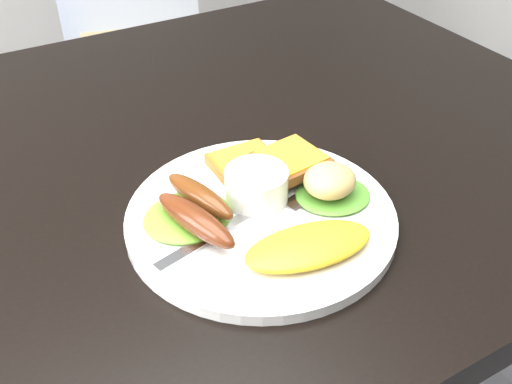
% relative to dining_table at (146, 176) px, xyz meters
% --- Properties ---
extents(dining_table, '(1.20, 0.80, 0.04)m').
position_rel_dining_table_xyz_m(dining_table, '(0.00, 0.00, 0.00)').
color(dining_table, black).
rests_on(dining_table, ground).
extents(dining_chair, '(0.49, 0.49, 0.05)m').
position_rel_dining_table_xyz_m(dining_chair, '(0.36, 0.91, -0.28)').
color(dining_chair, tan).
rests_on(dining_chair, ground).
extents(plate, '(0.28, 0.28, 0.01)m').
position_rel_dining_table_xyz_m(plate, '(0.06, -0.16, 0.03)').
color(plate, white).
rests_on(plate, dining_table).
extents(lettuce_left, '(0.10, 0.09, 0.01)m').
position_rel_dining_table_xyz_m(lettuce_left, '(-0.01, -0.14, 0.04)').
color(lettuce_left, '#598B1C').
rests_on(lettuce_left, plate).
extents(lettuce_right, '(0.10, 0.09, 0.01)m').
position_rel_dining_table_xyz_m(lettuce_right, '(0.14, -0.18, 0.04)').
color(lettuce_right, '#3D8632').
rests_on(lettuce_right, plate).
extents(omelette, '(0.13, 0.08, 0.02)m').
position_rel_dining_table_xyz_m(omelette, '(0.07, -0.24, 0.04)').
color(omelette, yellow).
rests_on(omelette, plate).
extents(sausage_a, '(0.05, 0.11, 0.03)m').
position_rel_dining_table_xyz_m(sausage_a, '(-0.01, -0.16, 0.05)').
color(sausage_a, '#5E3512').
rests_on(sausage_a, lettuce_left).
extents(sausage_b, '(0.05, 0.10, 0.02)m').
position_rel_dining_table_xyz_m(sausage_b, '(0.01, -0.13, 0.05)').
color(sausage_b, '#5E2E0F').
rests_on(sausage_b, lettuce_left).
extents(ramekin, '(0.07, 0.07, 0.04)m').
position_rel_dining_table_xyz_m(ramekin, '(0.07, -0.14, 0.05)').
color(ramekin, white).
rests_on(ramekin, plate).
extents(toast_a, '(0.07, 0.07, 0.01)m').
position_rel_dining_table_xyz_m(toast_a, '(0.09, -0.09, 0.04)').
color(toast_a, '#914E15').
rests_on(toast_a, plate).
extents(toast_b, '(0.07, 0.07, 0.01)m').
position_rel_dining_table_xyz_m(toast_b, '(0.13, -0.12, 0.05)').
color(toast_b, brown).
rests_on(toast_b, toast_a).
extents(potato_salad, '(0.07, 0.07, 0.03)m').
position_rel_dining_table_xyz_m(potato_salad, '(0.14, -0.18, 0.06)').
color(potato_salad, '#CEB489').
rests_on(potato_salad, lettuce_right).
extents(fork, '(0.15, 0.05, 0.00)m').
position_rel_dining_table_xyz_m(fork, '(0.01, -0.17, 0.03)').
color(fork, '#ADAFB7').
rests_on(fork, plate).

